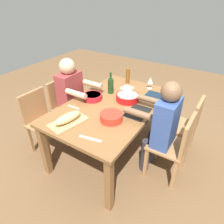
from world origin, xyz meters
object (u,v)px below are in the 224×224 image
Objects in this scene: serving_bowl_pasta at (128,97)px; diner_near_center at (73,95)px; chair_far_left at (186,125)px; serving_bowl_fruit at (93,96)px; cutting_board at (68,122)px; beer_bottle at (128,76)px; chair_far_center at (175,145)px; bread_loaf at (68,118)px; diner_far_center at (162,124)px; chair_near_center at (65,104)px; wine_bottle at (111,85)px; wine_glass at (150,81)px; serving_bowl_greens at (111,117)px; napkin_stack at (127,88)px; dining_table at (112,110)px; chair_near_right at (41,119)px.

diner_near_center is at bearing -75.78° from serving_bowl_pasta.
chair_far_left is 3.59× the size of serving_bowl_fruit.
cutting_board is (0.77, -0.29, -0.04)m from serving_bowl_pasta.
diner_near_center is at bearing -36.31° from beer_bottle.
chair_far_center is 0.81m from serving_bowl_pasta.
serving_bowl_pasta is 0.83m from bread_loaf.
chair_far_left is 2.12× the size of cutting_board.
chair_far_left is 0.53m from diner_far_center.
chair_near_center is 0.79m from wine_bottle.
wine_glass reaches higher than bread_loaf.
diner_near_center is 0.38m from serving_bowl_fruit.
diner_far_center is 4.91× the size of serving_bowl_greens.
napkin_stack is at bearing 149.87° from wine_bottle.
wine_glass is (-0.67, -0.44, 0.16)m from diner_far_center.
serving_bowl_pasta is at bearing -11.31° from wine_glass.
serving_bowl_greens reaches higher than cutting_board.
beer_bottle is at bearing -102.90° from chair_far_left.
chair_near_center is 1.72m from chair_far_left.
wine_glass is (-0.67, 0.21, 0.20)m from dining_table.
cutting_board is (0.58, -0.82, 0.05)m from diner_far_center.
serving_bowl_pasta is at bearing -104.92° from chair_far_center.
wine_bottle reaches higher than chair_far_left.
serving_bowl_fruit is 0.57m from bread_loaf.
napkin_stack is (0.19, 0.10, -0.10)m from beer_bottle.
beer_bottle is (-0.67, -0.80, 0.15)m from diner_far_center.
cutting_board is (0.56, 0.10, -0.03)m from serving_bowl_fruit.
chair_far_center reaches higher than serving_bowl_greens.
beer_bottle is (-0.42, 0.03, 0.00)m from wine_bottle.
beer_bottle is 0.36m from wine_glass.
diner_near_center is 0.79m from serving_bowl_pasta.
chair_far_center is 0.78m from serving_bowl_greens.
serving_bowl_pasta is at bearing 104.22° from diner_near_center.
chair_near_center is at bearing -90.00° from diner_far_center.
serving_bowl_pasta reaches higher than serving_bowl_fruit.
chair_near_right is at bearing -81.34° from serving_bowl_greens.
bread_loaf is (0.13, 0.65, 0.32)m from chair_near_right.
cutting_board is (0.58, 0.47, 0.05)m from diner_near_center.
chair_near_right is at bearing -101.55° from bread_loaf.
diner_far_center is (-0.00, -0.18, 0.21)m from chair_far_center.
beer_bottle reaches higher than chair_far_left.
wine_bottle is at bearing -4.63° from beer_bottle.
chair_far_left is (-0.45, 1.66, 0.00)m from chair_near_center.
chair_near_center and chair_near_right have the same top height.
serving_bowl_fruit is 0.55m from napkin_stack.
diner_far_center is 0.93m from serving_bowl_fruit.
napkin_stack is (-0.48, 0.78, 0.27)m from chair_near_center.
diner_far_center reaches higher than serving_bowl_greens.
diner_near_center is at bearing -90.00° from chair_far_center.
diner_near_center is at bearing -60.77° from wine_bottle.
wine_glass is at bearing 163.03° from bread_loaf.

